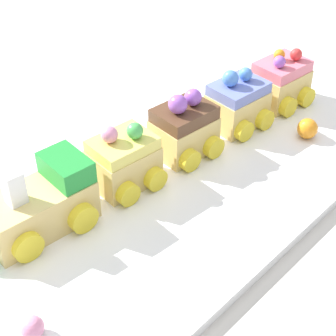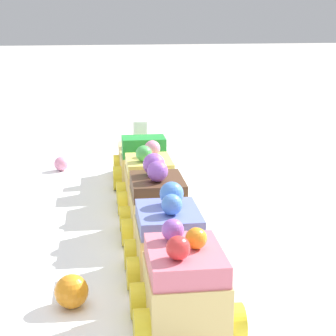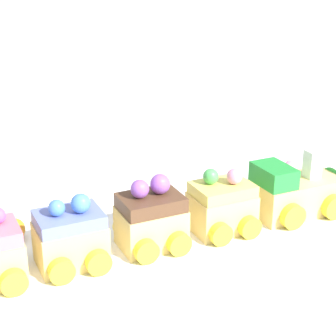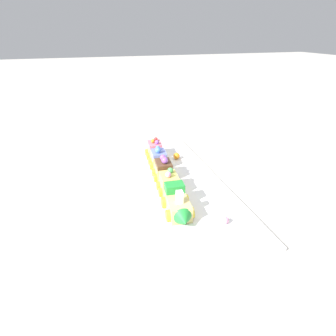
# 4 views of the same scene
# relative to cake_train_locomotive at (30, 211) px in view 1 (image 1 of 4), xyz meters

# --- Properties ---
(ground_plane) EXTENTS (10.00, 10.00, 0.00)m
(ground_plane) POSITION_rel_cake_train_locomotive_xyz_m (-0.16, 0.03, -0.04)
(ground_plane) COLOR beige
(display_board) EXTENTS (0.72, 0.33, 0.01)m
(display_board) POSITION_rel_cake_train_locomotive_xyz_m (-0.16, 0.03, -0.03)
(display_board) COLOR white
(display_board) RESTS_ON ground_plane
(cake_train_locomotive) EXTENTS (0.14, 0.08, 0.08)m
(cake_train_locomotive) POSITION_rel_cake_train_locomotive_xyz_m (0.00, 0.00, 0.00)
(cake_train_locomotive) COLOR #E5C675
(cake_train_locomotive) RESTS_ON display_board
(cake_car_lemon) EXTENTS (0.07, 0.08, 0.08)m
(cake_car_lemon) POSITION_rel_cake_train_locomotive_xyz_m (-0.11, 0.01, 0.00)
(cake_car_lemon) COLOR #E5C675
(cake_car_lemon) RESTS_ON display_board
(cake_car_chocolate) EXTENTS (0.07, 0.08, 0.08)m
(cake_car_chocolate) POSITION_rel_cake_train_locomotive_xyz_m (-0.20, 0.02, 0.00)
(cake_car_chocolate) COLOR #E5C675
(cake_car_chocolate) RESTS_ON display_board
(cake_car_blueberry) EXTENTS (0.07, 0.08, 0.08)m
(cake_car_blueberry) POSITION_rel_cake_train_locomotive_xyz_m (-0.29, 0.03, 0.00)
(cake_car_blueberry) COLOR #E5C675
(cake_car_blueberry) RESTS_ON display_board
(cake_car_strawberry) EXTENTS (0.07, 0.08, 0.07)m
(cake_car_strawberry) POSITION_rel_cake_train_locomotive_xyz_m (-0.37, 0.04, 0.00)
(cake_car_strawberry) COLOR #E5C675
(cake_car_strawberry) RESTS_ON display_board
(gumball_orange) EXTENTS (0.03, 0.03, 0.03)m
(gumball_orange) POSITION_rel_cake_train_locomotive_xyz_m (-0.33, 0.11, -0.01)
(gumball_orange) COLOR orange
(gumball_orange) RESTS_ON display_board
(gumball_pink) EXTENTS (0.02, 0.02, 0.02)m
(gumball_pink) POSITION_rel_cake_train_locomotive_xyz_m (0.07, 0.10, -0.02)
(gumball_pink) COLOR pink
(gumball_pink) RESTS_ON display_board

